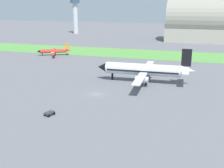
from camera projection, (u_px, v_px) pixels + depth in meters
name	position (u px, v px, depth m)	size (l,w,h in m)	color
ground_plane	(96.00, 94.00, 85.10)	(600.00, 600.00, 0.00)	slate
grass_taxiway_strip	(141.00, 54.00, 151.00)	(360.00, 28.00, 0.08)	#549342
airplane_midfield_jet	(145.00, 70.00, 96.66)	(34.10, 34.79, 12.30)	silver
airplane_taxiing_turboprop	(54.00, 51.00, 146.68)	(16.53, 19.02, 6.16)	red
baggage_cart_near_gate	(49.00, 113.00, 69.03)	(2.41, 2.81, 0.90)	#2D333D
hangar_distant	(202.00, 23.00, 196.41)	(49.50, 27.96, 29.28)	#B2AD9E
control_tower	(75.00, 13.00, 243.59)	(8.00, 8.00, 30.17)	silver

